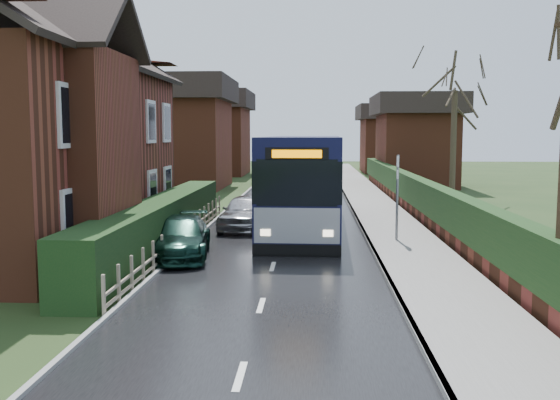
# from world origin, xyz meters

# --- Properties ---
(ground) EXTENTS (140.00, 140.00, 0.00)m
(ground) POSITION_xyz_m (0.00, 0.00, 0.00)
(ground) COLOR #2C3E1A
(ground) RESTS_ON ground
(road) EXTENTS (6.00, 100.00, 0.02)m
(road) POSITION_xyz_m (0.00, 10.00, 0.01)
(road) COLOR black
(road) RESTS_ON ground
(pavement) EXTENTS (2.50, 100.00, 0.14)m
(pavement) POSITION_xyz_m (4.25, 10.00, 0.07)
(pavement) COLOR slate
(pavement) RESTS_ON ground
(kerb_right) EXTENTS (0.12, 100.00, 0.14)m
(kerb_right) POSITION_xyz_m (3.05, 10.00, 0.07)
(kerb_right) COLOR gray
(kerb_right) RESTS_ON ground
(kerb_left) EXTENTS (0.12, 100.00, 0.10)m
(kerb_left) POSITION_xyz_m (-3.05, 10.00, 0.05)
(kerb_left) COLOR gray
(kerb_left) RESTS_ON ground
(front_hedge) EXTENTS (1.20, 16.00, 1.60)m
(front_hedge) POSITION_xyz_m (-3.90, 5.00, 0.80)
(front_hedge) COLOR black
(front_hedge) RESTS_ON ground
(picket_fence) EXTENTS (0.10, 16.00, 0.90)m
(picket_fence) POSITION_xyz_m (-3.15, 5.00, 0.45)
(picket_fence) COLOR gray
(picket_fence) RESTS_ON ground
(right_wall_hedge) EXTENTS (0.60, 50.00, 1.80)m
(right_wall_hedge) POSITION_xyz_m (5.80, 10.00, 1.02)
(right_wall_hedge) COLOR brown
(right_wall_hedge) RESTS_ON ground
(brick_house) EXTENTS (9.30, 14.60, 10.30)m
(brick_house) POSITION_xyz_m (-8.73, 4.78, 4.38)
(brick_house) COLOR brown
(brick_house) RESTS_ON ground
(bus) EXTENTS (3.06, 12.06, 3.64)m
(bus) POSITION_xyz_m (0.80, 9.37, 1.81)
(bus) COLOR black
(bus) RESTS_ON ground
(car_silver) EXTENTS (2.08, 4.20, 1.38)m
(car_silver) POSITION_xyz_m (-1.50, 8.94, 0.69)
(car_silver) COLOR #A5A4A9
(car_silver) RESTS_ON ground
(car_green) EXTENTS (2.20, 4.40, 1.23)m
(car_green) POSITION_xyz_m (-2.90, 3.28, 0.61)
(car_green) COLOR black
(car_green) RESTS_ON ground
(car_distant) EXTENTS (1.50, 4.03, 1.32)m
(car_distant) POSITION_xyz_m (1.88, 41.62, 0.66)
(car_distant) COLOR black
(car_distant) RESTS_ON ground
(bus_stop_sign) EXTENTS (0.15, 0.46, 3.04)m
(bus_stop_sign) POSITION_xyz_m (4.00, 6.00, 2.00)
(bus_stop_sign) COLOR slate
(bus_stop_sign) RESTS_ON ground
(tree_right_far) EXTENTS (4.54, 4.54, 8.78)m
(tree_right_far) POSITION_xyz_m (9.00, 20.23, 6.56)
(tree_right_far) COLOR #352B1F
(tree_right_far) RESTS_ON ground
(tree_house_side) EXTENTS (4.45, 4.45, 10.12)m
(tree_house_side) POSITION_xyz_m (-8.71, 10.62, 7.56)
(tree_house_side) COLOR #32261D
(tree_house_side) RESTS_ON ground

